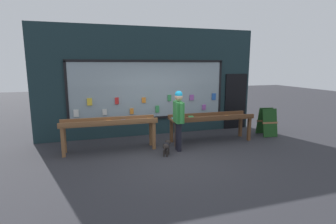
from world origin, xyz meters
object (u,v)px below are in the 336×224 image
(small_dog, at_px, (167,146))
(sandwich_board_sign, at_px, (267,122))
(display_table_left, at_px, (109,125))
(display_table_right, at_px, (211,120))
(person_browsing, at_px, (179,116))

(small_dog, xyz_separation_m, sandwich_board_sign, (3.95, 0.90, 0.22))
(display_table_left, bearing_deg, small_dog, -30.23)
(display_table_right, bearing_deg, person_browsing, -156.88)
(display_table_left, height_order, small_dog, display_table_left)
(display_table_left, distance_m, display_table_right, 3.18)
(person_browsing, bearing_deg, small_dog, 128.04)
(display_table_right, xyz_separation_m, person_browsing, (-1.30, -0.56, 0.30))
(display_table_left, xyz_separation_m, display_table_right, (3.18, 0.00, -0.04))
(display_table_right, height_order, small_dog, display_table_right)
(small_dog, bearing_deg, display_table_right, -34.48)
(small_dog, bearing_deg, sandwich_board_sign, -47.29)
(display_table_left, height_order, sandwich_board_sign, sandwich_board_sign)
(display_table_left, xyz_separation_m, sandwich_board_sign, (5.39, 0.06, -0.27))
(sandwich_board_sign, bearing_deg, person_browsing, -162.25)
(display_table_left, height_order, display_table_right, display_table_left)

